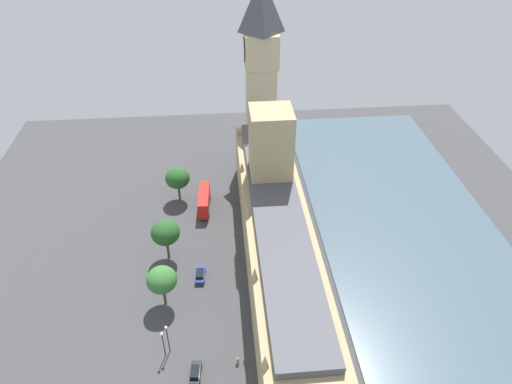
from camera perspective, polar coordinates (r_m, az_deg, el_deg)
ground_plane at (r=102.78m, az=1.34°, el=-8.66°), size 145.03×145.03×0.00m
river_thames at (r=111.13m, az=19.49°, el=-7.01°), size 42.24×130.52×0.25m
parliament_building at (r=98.73m, az=2.43°, el=-4.36°), size 13.23×75.03×29.81m
clock_tower at (r=125.97m, az=0.61°, el=14.62°), size 8.78×8.78×50.45m
double_decker_bus_trailing at (r=116.22m, az=-6.36°, el=-0.98°), size 3.09×10.62×4.75m
car_blue_kerbside at (r=99.79m, az=-6.83°, el=-10.00°), size 2.21×4.79×1.74m
car_black_by_river_gate at (r=85.66m, az=-7.42°, el=-21.06°), size 2.15×4.55×1.74m
pedestrian_under_trees at (r=86.54m, az=-2.24°, el=-19.92°), size 0.68×0.61×1.63m
plane_tree_opposite_hall at (r=100.98m, az=-11.01°, el=-4.91°), size 6.16×6.16×9.84m
plane_tree_corner at (r=91.97m, az=-11.45°, el=-10.48°), size 5.91×5.91×9.21m
plane_tree_near_tower at (r=118.04m, az=-9.57°, el=1.67°), size 6.08×6.08×9.12m
street_lamp_far_end at (r=85.85m, az=-11.33°, el=-17.31°), size 0.56×0.56×6.38m
street_lamp_midblock at (r=86.01m, az=-10.81°, el=-16.72°), size 0.56×0.56×6.93m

